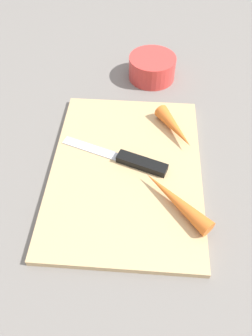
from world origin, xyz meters
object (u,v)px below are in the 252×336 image
(cutting_board, at_px, (126,170))
(knife, at_px, (135,161))
(carrot_long, at_px, (176,200))
(small_bowl, at_px, (152,68))
(carrot_short, at_px, (175,128))

(cutting_board, bearing_deg, knife, 129.02)
(cutting_board, distance_m, knife, 0.02)
(cutting_board, xyz_separation_m, carrot_long, (0.07, 0.08, 0.02))
(cutting_board, distance_m, small_bowl, 0.29)
(carrot_long, distance_m, small_bowl, 0.35)
(knife, bearing_deg, cutting_board, 58.31)
(carrot_short, bearing_deg, carrot_long, -31.04)
(carrot_long, xyz_separation_m, small_bowl, (-0.35, -0.04, 0.00))
(cutting_board, relative_size, carrot_long, 2.67)
(knife, xyz_separation_m, small_bowl, (-0.27, 0.02, 0.01))
(knife, relative_size, carrot_short, 1.85)
(small_bowl, bearing_deg, knife, -5.05)
(knife, height_order, small_bowl, small_bowl)
(knife, relative_size, small_bowl, 1.87)
(carrot_short, distance_m, carrot_long, 0.16)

